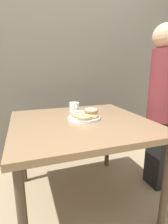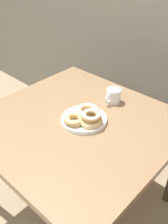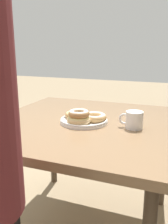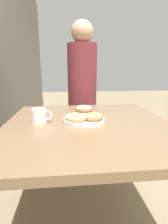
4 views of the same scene
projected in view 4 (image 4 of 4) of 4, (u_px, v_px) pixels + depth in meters
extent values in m
plane|color=#937F60|center=(129.00, 217.00, 1.25)|extent=(14.00, 14.00, 0.00)
cube|color=#846647|center=(89.00, 126.00, 1.06)|extent=(1.04, 1.00, 0.04)
cylinder|color=#473828|center=(129.00, 145.00, 1.63)|extent=(0.05, 0.05, 0.68)
cylinder|color=#473828|center=(33.00, 150.00, 1.54)|extent=(0.05, 0.05, 0.68)
cylinder|color=white|center=(84.00, 120.00, 1.08)|extent=(0.26, 0.26, 0.01)
torus|color=white|center=(84.00, 118.00, 1.08)|extent=(0.25, 0.25, 0.01)
torus|color=#D6B27A|center=(84.00, 114.00, 1.13)|extent=(0.16, 0.16, 0.03)
torus|color=#E0D17F|center=(84.00, 113.00, 1.13)|extent=(0.15, 0.15, 0.03)
torus|color=tan|center=(76.00, 118.00, 1.05)|extent=(0.16, 0.16, 0.03)
torus|color=silver|center=(76.00, 117.00, 1.05)|extent=(0.15, 0.15, 0.03)
torus|color=#B2844C|center=(94.00, 117.00, 1.06)|extent=(0.16, 0.16, 0.04)
torus|color=#E0D17F|center=(94.00, 116.00, 1.06)|extent=(0.15, 0.15, 0.03)
torus|color=#9E7042|center=(84.00, 109.00, 1.12)|extent=(0.15, 0.15, 0.03)
torus|color=silver|center=(84.00, 108.00, 1.12)|extent=(0.14, 0.14, 0.03)
cylinder|color=white|center=(39.00, 116.00, 1.04)|extent=(0.09, 0.09, 0.09)
cylinder|color=#382114|center=(39.00, 110.00, 1.03)|extent=(0.07, 0.07, 0.00)
torus|color=white|center=(47.00, 116.00, 1.05)|extent=(0.01, 0.06, 0.06)
cube|color=black|center=(82.00, 134.00, 1.95)|extent=(0.28, 0.20, 0.66)
cylinder|color=maroon|center=(82.00, 76.00, 1.74)|extent=(0.29, 0.29, 0.61)
sphere|color=tan|center=(82.00, 32.00, 1.58)|extent=(0.20, 0.20, 0.20)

